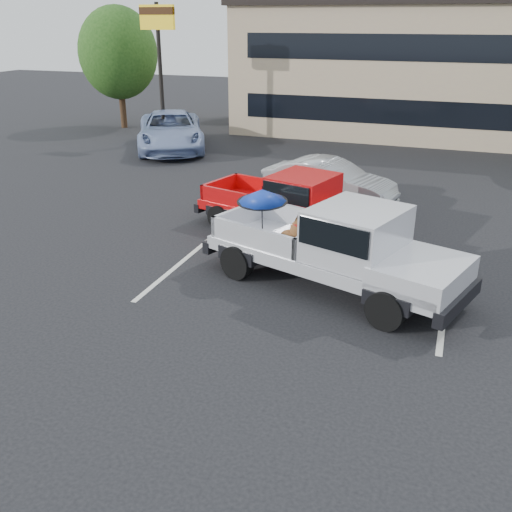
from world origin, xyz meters
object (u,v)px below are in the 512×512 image
at_px(silver_pickup, 345,244).
at_px(tree_left, 118,53).
at_px(motel_sign, 158,36).
at_px(blue_suv, 171,131).
at_px(red_pickup, 298,202).
at_px(silver_sedan, 329,182).

bearing_deg(silver_pickup, tree_left, 152.62).
height_order(motel_sign, blue_suv, motel_sign).
height_order(red_pickup, blue_suv, red_pickup).
bearing_deg(blue_suv, silver_pickup, -76.82).
xyz_separation_m(red_pickup, silver_sedan, (0.16, 3.05, -0.23)).
bearing_deg(silver_sedan, tree_left, 66.76).
xyz_separation_m(motel_sign, red_pickup, (9.07, -9.59, -3.74)).
distance_m(motel_sign, silver_sedan, 11.99).
xyz_separation_m(tree_left, silver_pickup, (14.91, -15.51, -2.68)).
relative_size(tree_left, silver_sedan, 1.46).
xyz_separation_m(motel_sign, silver_pickup, (10.91, -12.51, -3.60)).
distance_m(motel_sign, tree_left, 5.08).
bearing_deg(red_pickup, silver_pickup, -42.34).
height_order(motel_sign, tree_left, tree_left).
bearing_deg(silver_sedan, blue_suv, 69.30).
distance_m(motel_sign, blue_suv, 4.09).
bearing_deg(red_pickup, tree_left, 151.59).
bearing_deg(silver_sedan, motel_sign, 67.23).
height_order(tree_left, silver_pickup, tree_left).
height_order(silver_sedan, blue_suv, blue_suv).
xyz_separation_m(red_pickup, blue_suv, (-8.15, 8.50, -0.09)).
relative_size(red_pickup, silver_sedan, 1.29).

